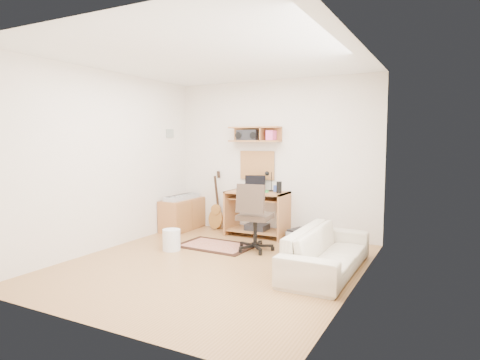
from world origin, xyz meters
The scene contains 22 objects.
floor centered at (0.00, 0.00, -0.01)m, with size 3.60×4.00×0.01m, color #A97946.
ceiling centered at (0.00, 0.00, 2.60)m, with size 3.60×4.00×0.01m, color white.
back_wall centered at (0.00, 2.00, 1.30)m, with size 3.60×0.01×2.60m, color silver.
left_wall centered at (-1.80, 0.00, 1.30)m, with size 0.01×4.00×2.60m, color silver.
right_wall centered at (1.80, 0.00, 1.30)m, with size 0.01×4.00×2.60m, color silver.
wall_shelf centered at (-0.30, 1.88, 1.70)m, with size 0.90×0.25×0.26m, color #AE6F3D.
cork_board centered at (-0.30, 1.98, 1.17)m, with size 0.64×0.03×0.49m, color tan.
wall_photo centered at (-1.79, 1.50, 1.72)m, with size 0.02×0.20×0.15m, color #4C8CBF.
desk centered at (-0.18, 1.73, 0.38)m, with size 1.00×0.55×0.75m, color #AE6F3D, non-canonical shape.
laptop centered at (-0.21, 1.71, 0.88)m, with size 0.34×0.34×0.26m, color silver, non-canonical shape.
speaker centered at (0.23, 1.68, 0.84)m, with size 0.09×0.09×0.19m, color black.
desk_lamp centered at (0.02, 1.87, 0.92)m, with size 0.11×0.11×0.33m, color black, non-canonical shape.
pencil_cup centered at (0.11, 1.83, 0.80)m, with size 0.07×0.07×0.11m, color #354CA1.
boombox centered at (-0.43, 1.87, 1.68)m, with size 0.37×0.17×0.19m, color black.
rug centered at (-0.44, 0.82, 0.01)m, with size 1.11×0.74×0.01m, color #D5B08E.
task_chair centered at (0.20, 0.86, 0.50)m, with size 0.51×0.51×1.00m, color #362A20, non-canonical shape.
cabinet centered at (-1.58, 1.55, 0.28)m, with size 0.40×0.90×0.55m, color #AE6F3D.
music_keyboard centered at (-1.58, 1.55, 0.58)m, with size 0.25×0.78×0.07m, color #B2B5BA.
guitar centered at (-1.07, 1.86, 0.53)m, with size 0.28×0.18×1.05m, color #B37A37, non-canonical shape.
waste_basket centered at (-0.89, 0.31, 0.15)m, with size 0.26×0.26×0.31m, color white.
printer centered at (0.66, 1.70, 0.09)m, with size 0.47×0.36×0.18m, color #A5A8AA.
sofa centered at (1.38, 0.40, 0.35)m, with size 1.78×0.52×0.69m, color beige.
Camera 1 is at (2.70, -4.42, 1.60)m, focal length 30.74 mm.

